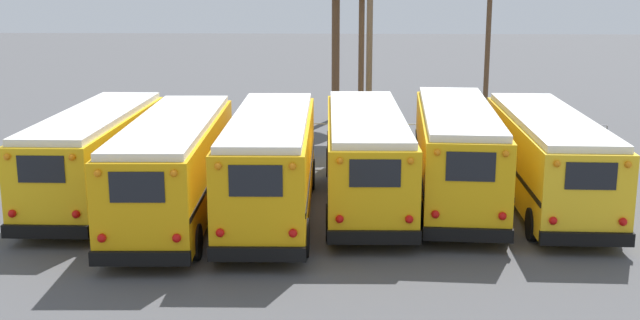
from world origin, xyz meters
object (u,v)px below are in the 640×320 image
school_bus_0 (97,154)px  school_bus_2 (271,163)px  school_bus_1 (175,165)px  school_bus_4 (456,152)px  utility_pole (369,50)px  school_bus_3 (366,155)px  school_bus_5 (547,156)px

school_bus_0 → school_bus_2: bearing=-15.0°
school_bus_1 → school_bus_4: size_ratio=1.03×
utility_pole → school_bus_1: bearing=-118.7°
school_bus_0 → school_bus_3: size_ratio=0.93×
school_bus_3 → school_bus_1: bearing=-163.8°
school_bus_3 → school_bus_5: school_bus_3 is taller
school_bus_2 → school_bus_5: (8.72, 1.81, -0.14)m
school_bus_3 → school_bus_4: school_bus_4 is taller
school_bus_2 → utility_pole: (3.23, 11.07, 2.41)m
school_bus_1 → school_bus_5: (11.62, 1.93, -0.07)m
utility_pole → school_bus_0: bearing=-133.6°
utility_pole → school_bus_5: bearing=-59.3°
school_bus_2 → school_bus_4: (5.81, 1.74, -0.00)m
school_bus_0 → school_bus_2: (5.81, -1.56, 0.11)m
school_bus_3 → school_bus_2: bearing=-151.6°
utility_pole → school_bus_2: bearing=-106.2°
school_bus_4 → school_bus_5: (2.91, 0.07, -0.14)m
school_bus_4 → school_bus_5: size_ratio=0.97×
school_bus_2 → school_bus_5: school_bus_2 is taller
school_bus_2 → school_bus_3: (2.91, 1.57, -0.08)m
school_bus_0 → school_bus_2: 6.02m
school_bus_2 → school_bus_3: 3.31m
school_bus_1 → school_bus_2: (2.91, 0.12, 0.07)m
school_bus_0 → school_bus_3: 8.72m
school_bus_0 → school_bus_5: bearing=1.0°
school_bus_0 → school_bus_4: 11.62m
school_bus_3 → school_bus_4: bearing=3.2°
school_bus_0 → school_bus_5: 14.53m
school_bus_5 → school_bus_3: bearing=-177.7°
school_bus_1 → school_bus_5: size_ratio=1.00×
school_bus_5 → school_bus_4: bearing=-178.6°
school_bus_1 → utility_pole: (6.13, 11.19, 2.48)m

